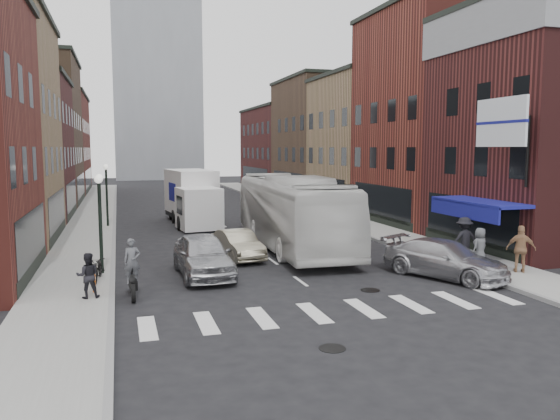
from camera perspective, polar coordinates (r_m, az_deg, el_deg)
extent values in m
plane|color=black|center=(20.44, 3.06, -8.10)|extent=(160.00, 160.00, 0.00)
cube|color=gray|center=(40.99, -18.99, -0.97)|extent=(3.00, 74.00, 0.15)
cube|color=gray|center=(43.66, 3.89, -0.19)|extent=(3.00, 74.00, 0.15)
cube|color=gray|center=(40.96, -16.89, -1.01)|extent=(0.20, 74.00, 0.16)
cube|color=gray|center=(43.17, 2.02, -0.36)|extent=(0.20, 74.00, 0.16)
cube|color=silver|center=(17.75, 6.36, -10.40)|extent=(12.00, 2.20, 0.01)
cube|color=black|center=(23.64, -24.54, -2.73)|extent=(0.08, 7.20, 2.20)
cube|color=black|center=(32.99, -22.29, -0.17)|extent=(0.08, 8.00, 2.20)
cube|color=black|center=(42.91, -20.98, 1.32)|extent=(0.08, 8.00, 2.20)
cube|color=#4D3726|center=(54.29, -25.60, 7.29)|extent=(10.00, 12.00, 13.00)
cube|color=black|center=(53.85, -20.10, 2.32)|extent=(0.08, 9.60, 2.20)
cube|color=black|center=(54.86, -25.95, 14.24)|extent=(10.30, 12.20, 0.30)
cube|color=maroon|center=(68.14, -23.73, 6.24)|extent=(10.00, 16.00, 11.00)
cube|color=black|center=(67.81, -19.39, 3.12)|extent=(0.08, 12.80, 2.20)
cube|color=black|center=(68.41, -23.95, 10.98)|extent=(10.30, 16.20, 0.30)
cube|color=#411717|center=(31.70, 26.80, 7.34)|extent=(10.00, 9.00, 12.00)
cube|color=black|center=(28.74, 19.10, -0.96)|extent=(0.08, 7.20, 2.20)
cube|color=maroon|center=(39.21, 17.22, 8.91)|extent=(10.00, 10.00, 14.00)
cube|color=black|center=(36.82, 10.48, 0.85)|extent=(0.08, 8.00, 2.20)
cube|color=black|center=(40.19, 17.59, 19.14)|extent=(10.30, 10.20, 0.30)
cube|color=#997D54|center=(47.82, 10.46, 6.81)|extent=(10.00, 10.00, 11.00)
cube|color=black|center=(45.92, 4.81, 2.04)|extent=(0.08, 8.00, 2.20)
cube|color=black|center=(48.19, 10.60, 13.54)|extent=(10.30, 10.20, 0.30)
cube|color=#4D3726|center=(57.85, 5.49, 7.31)|extent=(10.00, 12.00, 12.00)
cube|color=black|center=(56.28, 0.73, 2.88)|extent=(0.08, 9.60, 2.20)
cube|color=black|center=(58.26, 5.56, 13.36)|extent=(10.30, 12.20, 0.30)
cube|color=#411717|center=(71.02, 1.22, 6.37)|extent=(10.00, 16.00, 10.00)
cube|color=black|center=(69.75, -2.69, 3.57)|extent=(0.08, 12.80, 2.20)
cube|color=black|center=(71.19, 1.23, 10.52)|extent=(10.30, 16.20, 0.30)
cube|color=navy|center=(26.48, 20.08, 0.79)|extent=(1.80, 5.00, 0.15)
cube|color=navy|center=(26.01, 18.55, -0.02)|extent=(0.10, 5.00, 0.70)
cylinder|color=black|center=(25.30, 24.46, 5.58)|extent=(0.12, 0.12, 3.00)
cylinder|color=black|center=(24.87, 23.36, 8.39)|extent=(1.40, 0.08, 0.08)
cube|color=silver|center=(24.43, 22.08, 8.49)|extent=(0.12, 3.00, 2.00)
cube|color=#9399A0|center=(98.87, -12.98, 17.91)|extent=(14.00, 14.00, 50.00)
cylinder|color=black|center=(22.86, -18.24, -1.75)|extent=(0.14, 0.14, 4.00)
cylinder|color=black|center=(22.67, -18.42, 3.26)|extent=(0.06, 0.90, 0.06)
sphere|color=white|center=(22.23, -18.45, 3.07)|extent=(0.32, 0.32, 0.32)
sphere|color=white|center=(23.12, -18.38, 3.19)|extent=(0.32, 0.32, 0.32)
cylinder|color=black|center=(36.77, -17.64, 1.28)|extent=(0.14, 0.14, 4.00)
cylinder|color=black|center=(36.66, -17.75, 4.39)|extent=(0.06, 0.90, 0.06)
sphere|color=white|center=(36.21, -17.76, 4.29)|extent=(0.32, 0.32, 0.32)
sphere|color=white|center=(37.11, -17.73, 4.34)|extent=(0.32, 0.32, 0.32)
cylinder|color=#D8590C|center=(20.18, -18.90, -7.03)|extent=(0.08, 0.08, 0.80)
cylinder|color=#D8590C|center=(20.77, -18.84, -6.65)|extent=(0.08, 0.08, 0.80)
cube|color=white|center=(34.54, -8.46, 0.17)|extent=(2.77, 2.95, 2.57)
cube|color=black|center=(34.52, -8.47, 0.59)|extent=(2.66, 1.73, 1.13)
cube|color=white|center=(38.32, -9.31, 1.93)|extent=(3.20, 5.61, 2.98)
cube|color=navy|center=(38.32, -9.31, 1.93)|extent=(2.84, 2.36, 1.23)
cube|color=black|center=(38.29, -9.22, -0.62)|extent=(3.06, 6.90, 0.36)
cylinder|color=black|center=(34.72, -10.41, -1.37)|extent=(0.29, 0.92, 0.92)
cylinder|color=black|center=(35.04, -6.57, -1.23)|extent=(0.29, 0.92, 0.92)
cylinder|color=black|center=(38.16, -10.98, -0.68)|extent=(0.29, 0.92, 0.92)
cylinder|color=black|center=(38.46, -7.48, -0.56)|extent=(0.29, 0.92, 0.92)
cylinder|color=black|center=(40.19, -11.27, -0.33)|extent=(0.29, 0.92, 0.92)
cylinder|color=black|center=(40.47, -7.94, -0.22)|extent=(0.29, 0.92, 0.92)
cylinder|color=black|center=(20.44, -15.18, -7.42)|extent=(0.13, 0.62, 0.62)
cylinder|color=black|center=(19.07, -15.07, -8.42)|extent=(0.13, 0.62, 0.62)
cube|color=black|center=(19.71, -15.15, -7.32)|extent=(0.32, 1.15, 0.33)
cube|color=black|center=(20.13, -15.22, -5.93)|extent=(0.52, 0.09, 0.06)
imported|color=#4D4F54|center=(19.45, -15.21, -5.16)|extent=(0.59, 0.41, 1.56)
imported|color=silver|center=(28.21, 1.23, -0.18)|extent=(3.80, 13.57, 3.74)
imported|color=#ACACB0|center=(22.28, -8.06, -4.68)|extent=(2.14, 5.05, 1.71)
imported|color=#B8B095|center=(25.58, -4.41, -3.62)|extent=(1.91, 4.17, 1.32)
imported|color=silver|center=(22.82, 16.86, -4.92)|extent=(4.13, 5.50, 1.48)
imported|color=black|center=(21.91, -18.46, -5.76)|extent=(0.81, 1.85, 0.94)
imported|color=black|center=(19.42, -19.45, -6.47)|extent=(0.76, 0.45, 1.53)
imported|color=black|center=(25.41, 18.69, -2.93)|extent=(1.31, 0.70, 1.98)
imported|color=#9C724F|center=(24.06, 23.88, -3.74)|extent=(1.24, 1.09, 1.91)
imported|color=#505357|center=(24.69, 20.16, -3.65)|extent=(0.92, 0.74, 1.64)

